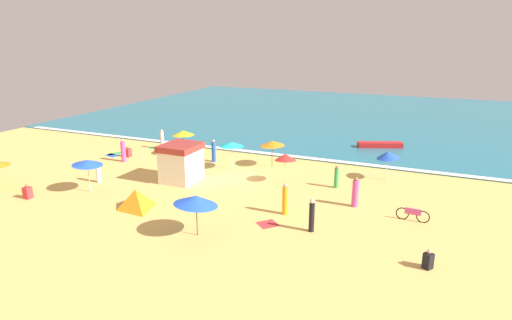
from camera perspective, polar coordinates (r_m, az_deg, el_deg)
The scene contains 31 objects.
ground_plane at distance 31.94m, azimuth -2.10°, elevation -2.08°, with size 60.00×60.00×0.00m, color #EDBC60.
ocean_water at distance 57.73m, azimuth 10.08°, elevation 5.97°, with size 60.00×44.00×0.10m, color teal.
wave_breaker_foam at distance 37.44m, azimuth 2.07°, elevation 0.83°, with size 57.00×0.70×0.01m, color white.
lifeguard_cabana at distance 30.78m, azimuth -9.86°, elevation -0.32°, with size 2.42×2.72×2.71m.
beach_umbrella_0 at distance 32.92m, azimuth -3.22°, elevation 2.08°, with size 2.38×2.38×2.17m.
beach_umbrella_1 at distance 37.41m, azimuth -9.61°, elevation 3.55°, with size 2.26×2.25×2.22m.
beach_umbrella_3 at distance 22.16m, azimuth -7.92°, elevation -5.29°, with size 3.22×3.23×2.31m.
beach_umbrella_4 at distance 33.68m, azimuth 2.15°, elevation 2.22°, with size 2.60×2.60×2.13m.
beach_umbrella_5 at distance 30.11m, azimuth -21.39°, elevation -0.31°, with size 2.36×2.34×2.29m.
beach_umbrella_6 at distance 29.96m, azimuth 3.91°, elevation 0.40°, with size 2.06×2.07×2.16m.
beach_umbrella_7 at distance 31.84m, azimuth 17.03°, elevation 0.65°, with size 2.17×2.15×2.21m.
beach_tent at distance 26.95m, azimuth -15.58°, elevation -4.90°, with size 2.90×2.82×1.15m.
parked_bicycle at distance 25.75m, azimuth 19.99°, elevation -6.76°, with size 1.82×0.15×0.76m.
beachgoer_0 at distance 24.95m, azimuth 3.86°, elevation -5.28°, with size 0.44×0.44×1.86m.
beachgoer_1 at distance 21.04m, azimuth 21.79°, elevation -12.18°, with size 0.51×0.51×0.92m.
beachgoer_2 at distance 31.00m, azimuth -27.95°, elevation -3.80°, with size 0.45×0.45×0.95m.
beachgoer_3 at distance 34.91m, azimuth -10.15°, elevation -0.09°, with size 0.49×0.49×0.89m.
beachgoer_4 at distance 38.39m, azimuth -16.58°, elevation 0.97°, with size 0.48×0.48×0.92m.
beachgoer_5 at distance 40.20m, azimuth -12.30°, elevation 2.63°, with size 0.44×0.44×1.79m.
beachgoer_6 at distance 26.69m, azimuth 12.97°, elevation -4.25°, with size 0.41×0.41×1.87m.
beachgoer_7 at distance 32.26m, azimuth -20.12°, elevation -1.52°, with size 0.45×0.45×1.57m.
beachgoer_8 at distance 36.89m, azimuth -17.14°, elevation 1.13°, with size 0.54×0.54×1.89m.
beachgoer_9 at distance 35.16m, azimuth -7.81°, elevation 0.11°, with size 0.51×0.51×0.87m.
beachgoer_10 at distance 35.41m, azimuth -5.60°, elevation 1.15°, with size 0.45×0.45×1.85m.
beachgoer_11 at distance 22.95m, azimuth 7.38°, elevation -7.26°, with size 0.34×0.34×1.85m.
beachgoer_12 at distance 29.72m, azimuth 10.58°, elevation -2.27°, with size 0.34×0.34×1.55m.
beach_towel_0 at distance 39.31m, azimuth -18.48°, elevation 0.59°, with size 1.37×1.01×0.01m.
beach_towel_1 at distance 23.96m, azimuth 1.56°, elevation -8.46°, with size 1.41×1.41×0.01m.
beach_towel_2 at distance 40.84m, azimuth -13.15°, elevation 1.57°, with size 1.28×1.16×0.01m.
beach_towel_3 at distance 39.83m, azimuth -18.10°, elevation 0.82°, with size 1.21×1.47×0.01m.
small_boat_0 at distance 41.21m, azimuth 16.06°, elevation 1.95°, with size 4.07×2.35×0.46m.
Camera 1 is at (13.22, -27.31, 9.97)m, focal length 30.27 mm.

